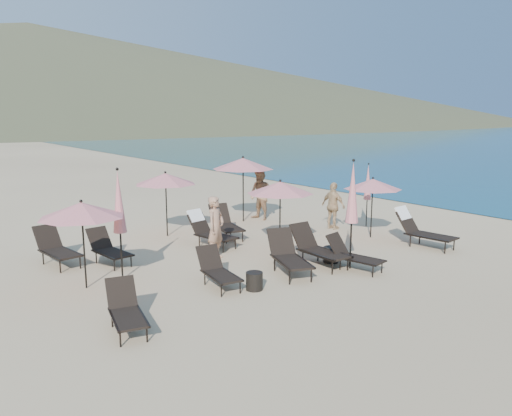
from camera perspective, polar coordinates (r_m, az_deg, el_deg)
ground at (r=13.04m, az=8.45°, el=-7.12°), size 800.00×800.00×0.00m
volcanic_headland at (r=322.37m, az=-22.34°, el=13.72°), size 690.00×690.00×55.00m
lounger_0 at (r=9.71m, az=-14.64°, el=-11.15°), size 0.84×1.55×0.84m
lounger_1 at (r=11.71m, az=-4.41°, el=-7.05°), size 0.74×1.54×0.85m
lounger_2 at (r=12.62m, az=3.73°, el=-5.38°), size 1.22×1.89×1.01m
lounger_3 at (r=13.38m, az=7.05°, el=-4.49°), size 0.70×1.78×1.02m
lounger_4 at (r=13.14m, az=11.02°, el=-5.23°), size 0.88×1.59×0.86m
lounger_5 at (r=15.96m, az=18.30°, el=-2.25°), size 0.89×1.91×1.15m
lounger_6 at (r=14.35m, az=-21.86°, el=-4.25°), size 0.89×1.78×0.98m
lounger_7 at (r=14.01m, az=-16.52°, el=-4.43°), size 0.81×1.63×0.89m
lounger_8 at (r=15.26m, az=-5.43°, el=-2.49°), size 0.97×1.79×1.06m
lounger_9 at (r=16.34m, az=-3.52°, el=-1.72°), size 1.03×1.85×1.01m
umbrella_open_0 at (r=11.87m, az=-19.32°, el=-0.22°), size 1.93×1.93×2.07m
umbrella_open_1 at (r=14.51m, az=2.79°, el=2.34°), size 1.96×1.96×2.11m
umbrella_open_2 at (r=16.47m, az=13.20°, el=2.68°), size 1.85×1.85×1.99m
umbrella_open_3 at (r=16.48m, az=-10.30°, el=3.30°), size 2.00×2.00×2.16m
umbrella_open_4 at (r=18.54m, az=-1.49°, el=5.09°), size 2.29×2.29×2.46m
umbrella_closed_0 at (r=12.89m, az=10.97°, el=1.69°), size 0.33×0.33×2.86m
umbrella_closed_1 at (r=18.15m, az=12.66°, el=2.86°), size 0.27×0.27×2.29m
umbrella_closed_2 at (r=12.25m, az=-15.41°, el=0.62°), size 0.32×0.32×2.73m
side_table_0 at (r=11.49m, az=-0.19°, el=-8.35°), size 0.39×0.39×0.42m
side_table_1 at (r=13.75m, az=8.58°, el=-5.28°), size 0.43×0.43×0.42m
beachgoer_a at (r=13.84m, az=-4.62°, el=-2.25°), size 0.76×0.66×1.76m
beachgoer_b at (r=19.00m, az=0.51°, el=1.50°), size 0.86×1.03×1.90m
beachgoer_c at (r=17.63m, az=8.83°, el=0.25°), size 0.51×1.01×1.65m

